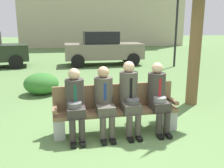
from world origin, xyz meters
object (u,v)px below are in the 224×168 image
at_px(seated_man_centerleft, 104,98).
at_px(shrub_near_bench, 41,84).
at_px(seated_man_rightmost, 158,94).
at_px(street_lamp, 177,17).
at_px(seated_man_centerright, 130,94).
at_px(parked_car_far, 103,48).
at_px(seated_man_leftmost, 75,100).
at_px(park_bench, 116,109).

height_order(seated_man_centerleft, shrub_near_bench, seated_man_centerleft).
bearing_deg(seated_man_rightmost, street_lamp, 61.76).
distance_m(seated_man_centerright, parked_car_far, 8.28).
relative_size(seated_man_leftmost, street_lamp, 0.32).
xyz_separation_m(seated_man_rightmost, shrub_near_bench, (-2.36, 3.13, -0.41)).
height_order(park_bench, seated_man_leftmost, seated_man_leftmost).
distance_m(seated_man_centerleft, seated_man_rightmost, 1.04).
height_order(seated_man_rightmost, shrub_near_bench, seated_man_rightmost).
bearing_deg(park_bench, seated_man_centerright, -28.87).
height_order(park_bench, seated_man_centerright, seated_man_centerright).
xyz_separation_m(seated_man_leftmost, street_lamp, (5.27, 6.91, 1.67)).
bearing_deg(street_lamp, seated_man_leftmost, -127.33).
bearing_deg(shrub_near_bench, seated_man_leftmost, -75.71).
xyz_separation_m(seated_man_rightmost, street_lamp, (3.71, 6.90, 1.64)).
bearing_deg(parked_car_far, seated_man_rightmost, -92.74).
relative_size(park_bench, seated_man_rightmost, 1.78).
bearing_deg(seated_man_leftmost, street_lamp, 52.67).
xyz_separation_m(shrub_near_bench, street_lamp, (6.07, 3.77, 2.06)).
relative_size(seated_man_centerright, street_lamp, 0.35).
bearing_deg(seated_man_leftmost, shrub_near_bench, 104.29).
bearing_deg(seated_man_centerleft, park_bench, 28.47).
bearing_deg(seated_man_leftmost, parked_car_far, 76.65).
xyz_separation_m(seated_man_leftmost, seated_man_centerleft, (0.53, 0.01, 0.01)).
xyz_separation_m(park_bench, seated_man_centerleft, (-0.24, -0.13, 0.28)).
distance_m(shrub_near_bench, street_lamp, 7.43).
relative_size(seated_man_centerright, shrub_near_bench, 1.34).
xyz_separation_m(seated_man_leftmost, seated_man_centerright, (1.00, 0.01, 0.05)).
relative_size(parked_car_far, street_lamp, 1.00).
relative_size(seated_man_leftmost, seated_man_centerleft, 0.99).
distance_m(seated_man_leftmost, parked_car_far, 8.46).
bearing_deg(street_lamp, parked_car_far, 158.16).
xyz_separation_m(park_bench, seated_man_rightmost, (0.79, -0.13, 0.29)).
distance_m(seated_man_leftmost, seated_man_rightmost, 1.56).
bearing_deg(park_bench, seated_man_centerleft, -151.53).
relative_size(park_bench, seated_man_centerright, 1.72).
relative_size(park_bench, shrub_near_bench, 2.31).
bearing_deg(shrub_near_bench, seated_man_centerright, -60.04).
xyz_separation_m(seated_man_centerright, seated_man_rightmost, (0.56, -0.00, -0.02)).
height_order(seated_man_rightmost, street_lamp, street_lamp).
bearing_deg(shrub_near_bench, parked_car_far, 61.62).
xyz_separation_m(park_bench, seated_man_centerright, (0.24, -0.13, 0.32)).
distance_m(park_bench, seated_man_rightmost, 0.86).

